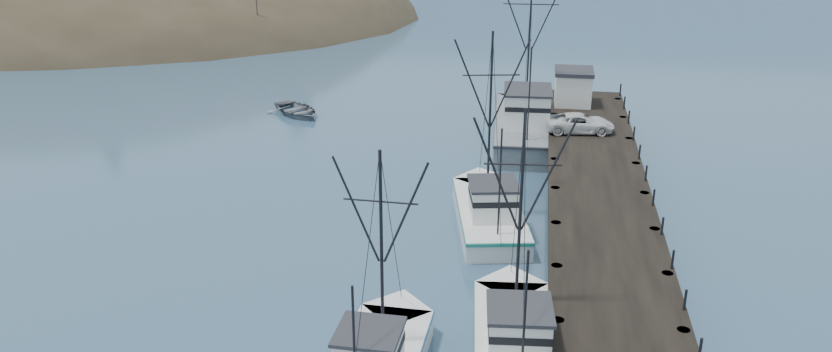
{
  "coord_description": "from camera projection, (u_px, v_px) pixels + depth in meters",
  "views": [
    {
      "loc": [
        9.89,
        -29.51,
        20.48
      ],
      "look_at": [
        3.07,
        15.34,
        2.5
      ],
      "focal_mm": 35.0,
      "sensor_mm": 36.0,
      "label": 1
    }
  ],
  "objects": [
    {
      "name": "motorboat",
      "position": [
        297.0,
        115.0,
        68.77
      ],
      "size": [
        6.66,
        6.61,
        1.13
      ],
      "primitive_type": "imported",
      "rotation": [
        0.0,
        0.0,
        0.81
      ],
      "color": "slate",
      "rests_on": "ground"
    },
    {
      "name": "work_vessel",
      "position": [
        525.0,
        124.0,
        62.44
      ],
      "size": [
        5.22,
        15.83,
        13.22
      ],
      "color": "slate",
      "rests_on": "ground"
    },
    {
      "name": "ground",
      "position": [
        296.0,
        350.0,
        36.05
      ],
      "size": [
        400.0,
        400.0,
        0.0
      ],
      "primitive_type": "plane",
      "color": "navy",
      "rests_on": "ground"
    },
    {
      "name": "pickup_truck",
      "position": [
        580.0,
        123.0,
        57.91
      ],
      "size": [
        5.02,
        2.72,
        1.34
      ],
      "primitive_type": "imported",
      "rotation": [
        0.0,
        0.0,
        1.68
      ],
      "color": "silver",
      "rests_on": "pier"
    },
    {
      "name": "trawler_near",
      "position": [
        516.0,
        338.0,
        35.45
      ],
      "size": [
        4.44,
        11.22,
        11.34
      ],
      "color": "silver",
      "rests_on": "ground"
    },
    {
      "name": "pier",
      "position": [
        599.0,
        195.0,
        48.18
      ],
      "size": [
        6.0,
        44.0,
        2.0
      ],
      "color": "black",
      "rests_on": "ground"
    },
    {
      "name": "pier_shed",
      "position": [
        573.0,
        86.0,
        64.24
      ],
      "size": [
        3.0,
        3.2,
        2.8
      ],
      "color": "silver",
      "rests_on": "pier"
    },
    {
      "name": "trawler_far",
      "position": [
        489.0,
        211.0,
        48.09
      ],
      "size": [
        5.42,
        11.55,
        11.71
      ],
      "color": "silver",
      "rests_on": "ground"
    },
    {
      "name": "moored_sailboats",
      "position": [
        117.0,
        45.0,
        92.35
      ],
      "size": [
        23.28,
        17.28,
        6.35
      ],
      "color": "silver",
      "rests_on": "ground"
    }
  ]
}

